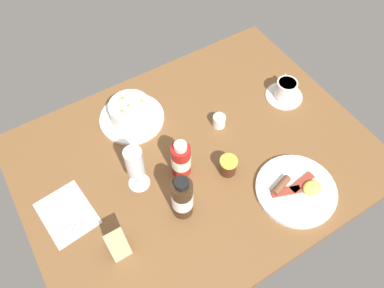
{
  "coord_description": "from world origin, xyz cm",
  "views": [
    {
      "loc": [
        35.89,
        55.37,
        103.17
      ],
      "look_at": [
        1.13,
        -0.94,
        6.6
      ],
      "focal_mm": 35.59,
      "sensor_mm": 36.0,
      "label": 1
    }
  ],
  "objects_px": {
    "sauce_bottle_red": "(181,159)",
    "porridge_bowl": "(131,113)",
    "wine_glass": "(135,164)",
    "creamer_jug": "(219,121)",
    "sauce_bottle_brown": "(182,198)",
    "breakfast_plate": "(297,190)",
    "menu_card": "(115,240)",
    "cutlery_setting": "(67,214)",
    "coffee_cup": "(285,90)",
    "jam_jar": "(228,166)"
  },
  "relations": [
    {
      "from": "breakfast_plate",
      "to": "sauce_bottle_brown",
      "type": "bearing_deg",
      "value": -21.44
    },
    {
      "from": "porridge_bowl",
      "to": "cutlery_setting",
      "type": "xyz_separation_m",
      "value": [
        0.32,
        0.22,
        -0.03
      ]
    },
    {
      "from": "coffee_cup",
      "to": "menu_card",
      "type": "distance_m",
      "value": 0.77
    },
    {
      "from": "porridge_bowl",
      "to": "sauce_bottle_brown",
      "type": "xyz_separation_m",
      "value": [
        0.03,
        0.38,
        0.04
      ]
    },
    {
      "from": "porridge_bowl",
      "to": "menu_card",
      "type": "distance_m",
      "value": 0.45
    },
    {
      "from": "sauce_bottle_red",
      "to": "breakfast_plate",
      "type": "xyz_separation_m",
      "value": [
        -0.26,
        0.25,
        -0.06
      ]
    },
    {
      "from": "coffee_cup",
      "to": "jam_jar",
      "type": "distance_m",
      "value": 0.38
    },
    {
      "from": "breakfast_plate",
      "to": "menu_card",
      "type": "xyz_separation_m",
      "value": [
        0.53,
        -0.13,
        0.04
      ]
    },
    {
      "from": "coffee_cup",
      "to": "jam_jar",
      "type": "height_order",
      "value": "coffee_cup"
    },
    {
      "from": "creamer_jug",
      "to": "coffee_cup",
      "type": "bearing_deg",
      "value": 176.72
    },
    {
      "from": "cutlery_setting",
      "to": "sauce_bottle_brown",
      "type": "height_order",
      "value": "sauce_bottle_brown"
    },
    {
      "from": "wine_glass",
      "to": "jam_jar",
      "type": "xyz_separation_m",
      "value": [
        -0.25,
        0.11,
        -0.08
      ]
    },
    {
      "from": "jam_jar",
      "to": "menu_card",
      "type": "distance_m",
      "value": 0.4
    },
    {
      "from": "porridge_bowl",
      "to": "coffee_cup",
      "type": "relative_size",
      "value": 1.68
    },
    {
      "from": "sauce_bottle_red",
      "to": "porridge_bowl",
      "type": "bearing_deg",
      "value": -81.3
    },
    {
      "from": "cutlery_setting",
      "to": "sauce_bottle_brown",
      "type": "distance_m",
      "value": 0.35
    },
    {
      "from": "sauce_bottle_brown",
      "to": "menu_card",
      "type": "relative_size",
      "value": 1.6
    },
    {
      "from": "breakfast_plate",
      "to": "cutlery_setting",
      "type": "bearing_deg",
      "value": -25.2
    },
    {
      "from": "cutlery_setting",
      "to": "creamer_jug",
      "type": "xyz_separation_m",
      "value": [
        -0.56,
        -0.04,
        0.02
      ]
    },
    {
      "from": "breakfast_plate",
      "to": "jam_jar",
      "type": "bearing_deg",
      "value": -50.88
    },
    {
      "from": "coffee_cup",
      "to": "creamer_jug",
      "type": "relative_size",
      "value": 2.58
    },
    {
      "from": "porridge_bowl",
      "to": "menu_card",
      "type": "xyz_separation_m",
      "value": [
        0.23,
        0.38,
        0.02
      ]
    },
    {
      "from": "jam_jar",
      "to": "sauce_bottle_red",
      "type": "distance_m",
      "value": 0.15
    },
    {
      "from": "porridge_bowl",
      "to": "breakfast_plate",
      "type": "bearing_deg",
      "value": 120.35
    },
    {
      "from": "sauce_bottle_brown",
      "to": "menu_card",
      "type": "distance_m",
      "value": 0.21
    },
    {
      "from": "cutlery_setting",
      "to": "breakfast_plate",
      "type": "distance_m",
      "value": 0.68
    },
    {
      "from": "sauce_bottle_red",
      "to": "cutlery_setting",
      "type": "bearing_deg",
      "value": -7.22
    },
    {
      "from": "porridge_bowl",
      "to": "breakfast_plate",
      "type": "distance_m",
      "value": 0.59
    },
    {
      "from": "sauce_bottle_red",
      "to": "breakfast_plate",
      "type": "bearing_deg",
      "value": 136.43
    },
    {
      "from": "sauce_bottle_brown",
      "to": "cutlery_setting",
      "type": "bearing_deg",
      "value": -29.07
    },
    {
      "from": "wine_glass",
      "to": "breakfast_plate",
      "type": "height_order",
      "value": "wine_glass"
    },
    {
      "from": "coffee_cup",
      "to": "menu_card",
      "type": "height_order",
      "value": "menu_card"
    },
    {
      "from": "coffee_cup",
      "to": "sauce_bottle_brown",
      "type": "distance_m",
      "value": 0.57
    },
    {
      "from": "creamer_jug",
      "to": "breakfast_plate",
      "type": "xyz_separation_m",
      "value": [
        -0.06,
        0.33,
        -0.01
      ]
    },
    {
      "from": "jam_jar",
      "to": "breakfast_plate",
      "type": "height_order",
      "value": "jam_jar"
    },
    {
      "from": "wine_glass",
      "to": "menu_card",
      "type": "height_order",
      "value": "wine_glass"
    },
    {
      "from": "coffee_cup",
      "to": "creamer_jug",
      "type": "distance_m",
      "value": 0.27
    },
    {
      "from": "sauce_bottle_red",
      "to": "menu_card",
      "type": "height_order",
      "value": "sauce_bottle_red"
    },
    {
      "from": "porridge_bowl",
      "to": "sauce_bottle_brown",
      "type": "bearing_deg",
      "value": 86.18
    },
    {
      "from": "wine_glass",
      "to": "sauce_bottle_red",
      "type": "height_order",
      "value": "wine_glass"
    },
    {
      "from": "creamer_jug",
      "to": "sauce_bottle_brown",
      "type": "bearing_deg",
      "value": 37.76
    },
    {
      "from": "cutlery_setting",
      "to": "menu_card",
      "type": "height_order",
      "value": "menu_card"
    },
    {
      "from": "breakfast_plate",
      "to": "sauce_bottle_red",
      "type": "bearing_deg",
      "value": -43.57
    },
    {
      "from": "jam_jar",
      "to": "menu_card",
      "type": "relative_size",
      "value": 0.56
    },
    {
      "from": "cutlery_setting",
      "to": "coffee_cup",
      "type": "relative_size",
      "value": 1.43
    },
    {
      "from": "sauce_bottle_red",
      "to": "sauce_bottle_brown",
      "type": "bearing_deg",
      "value": 60.83
    },
    {
      "from": "cutlery_setting",
      "to": "breakfast_plate",
      "type": "bearing_deg",
      "value": 154.8
    },
    {
      "from": "creamer_jug",
      "to": "cutlery_setting",
      "type": "bearing_deg",
      "value": 4.31
    },
    {
      "from": "creamer_jug",
      "to": "breakfast_plate",
      "type": "distance_m",
      "value": 0.34
    },
    {
      "from": "creamer_jug",
      "to": "sauce_bottle_red",
      "type": "relative_size",
      "value": 0.36
    }
  ]
}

